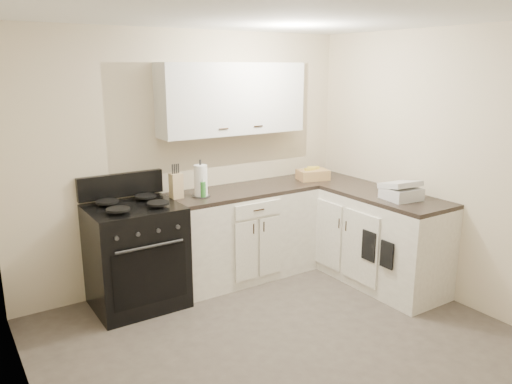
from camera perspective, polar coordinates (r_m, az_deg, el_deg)
floor at (r=4.06m, az=4.70°, el=-17.91°), size 3.60×3.60×0.00m
ceiling at (r=3.46m, az=5.58°, el=19.89°), size 3.60×3.60×0.00m
wall_back at (r=5.06m, az=-7.61°, el=3.76°), size 3.60×0.00×3.60m
wall_right at (r=4.86m, az=22.06°, el=2.42°), size 0.00×3.60×3.60m
wall_left at (r=2.86m, az=-24.71°, el=-5.54°), size 0.00×3.60×3.60m
base_cabinets_back at (r=5.20m, az=-1.65°, el=-4.94°), size 1.55×0.60×0.90m
base_cabinets_right at (r=5.36m, az=11.96°, el=-4.68°), size 0.60×1.90×0.90m
countertop_back at (r=5.07m, az=-1.68°, el=0.09°), size 1.55×0.60×0.04m
countertop_right at (r=5.23m, az=12.22°, el=0.20°), size 0.60×1.90×0.04m
upper_cabinets at (r=5.05m, az=-2.66°, el=10.61°), size 1.55×0.30×0.70m
stove at (r=4.72m, az=-13.56°, el=-7.27°), size 0.80×0.68×0.97m
knife_block at (r=4.76m, az=-9.11°, el=0.70°), size 0.11×0.10×0.24m
paper_towel at (r=4.78m, az=-6.34°, el=1.28°), size 0.17×0.17×0.31m
soap_bottle at (r=4.74m, az=-6.07°, el=0.25°), size 0.06×0.06×0.16m
wicker_basket at (r=5.53m, az=6.51°, el=1.98°), size 0.37×0.29×0.11m
countertop_grill at (r=4.86m, az=16.26°, el=-0.15°), size 0.34×0.32×0.11m
glass_jar at (r=4.87m, az=16.45°, el=0.09°), size 0.10×0.10×0.15m
oven_mitt_near at (r=4.71m, az=14.73°, el=-6.96°), size 0.02×0.14×0.25m
oven_mitt_far at (r=4.84m, az=12.79°, el=-6.03°), size 0.02×0.17×0.29m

